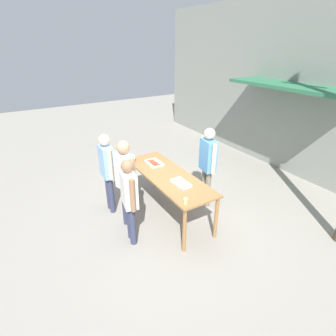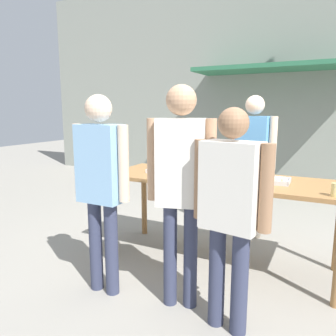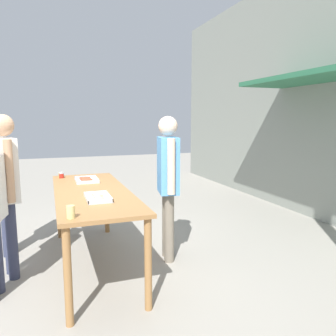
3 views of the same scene
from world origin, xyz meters
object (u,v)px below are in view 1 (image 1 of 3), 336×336
at_px(condiment_jar_ketchup, 134,159).
at_px(person_server_behind_table, 208,161).
at_px(food_tray_sausages, 154,163).
at_px(condiment_jar_mustard, 133,158).
at_px(food_tray_buns, 181,183).
at_px(beer_cup, 185,201).
at_px(person_customer_waiting_in_line, 125,177).
at_px(person_customer_with_cup, 129,195).
at_px(person_customer_holding_hotdog, 107,167).

bearing_deg(condiment_jar_ketchup, person_server_behind_table, 47.76).
relative_size(food_tray_sausages, condiment_jar_mustard, 5.73).
bearing_deg(food_tray_buns, beer_cup, -27.53).
height_order(food_tray_buns, person_customer_waiting_in_line, person_customer_waiting_in_line).
relative_size(food_tray_sausages, condiment_jar_ketchup, 5.73).
relative_size(food_tray_buns, person_customer_waiting_in_line, 0.24).
relative_size(food_tray_buns, person_server_behind_table, 0.24).
xyz_separation_m(food_tray_sausages, person_customer_with_cup, (1.01, -1.03, 0.03)).
distance_m(food_tray_sausages, person_server_behind_table, 1.17).
bearing_deg(person_server_behind_table, food_tray_sausages, -118.06).
height_order(food_tray_buns, beer_cup, beer_cup).
height_order(food_tray_sausages, food_tray_buns, food_tray_buns).
relative_size(food_tray_buns, condiment_jar_ketchup, 5.96).
bearing_deg(beer_cup, food_tray_buns, 152.47).
distance_m(person_customer_holding_hotdog, person_customer_waiting_in_line, 0.71).
distance_m(person_customer_holding_hotdog, person_customer_with_cup, 1.14).
bearing_deg(person_server_behind_table, food_tray_buns, -58.19).
bearing_deg(beer_cup, person_customer_holding_hotdog, -158.49).
height_order(condiment_jar_mustard, beer_cup, beer_cup).
bearing_deg(person_customer_with_cup, food_tray_sausages, -35.74).
height_order(food_tray_sausages, person_server_behind_table, person_server_behind_table).
distance_m(condiment_jar_mustard, person_customer_holding_hotdog, 0.78).
distance_m(food_tray_sausages, person_customer_with_cup, 1.44).
bearing_deg(food_tray_buns, condiment_jar_ketchup, -167.92).
height_order(beer_cup, person_server_behind_table, person_server_behind_table).
bearing_deg(condiment_jar_mustard, person_customer_waiting_in_line, -30.15).
bearing_deg(condiment_jar_mustard, condiment_jar_ketchup, 1.96).
xyz_separation_m(person_server_behind_table, person_customer_with_cup, (0.27, -1.93, -0.10)).
distance_m(beer_cup, person_customer_waiting_in_line, 1.26).
xyz_separation_m(food_tray_buns, person_customer_waiting_in_line, (-0.51, -0.91, 0.16)).
distance_m(condiment_jar_ketchup, person_server_behind_table, 1.64).
xyz_separation_m(condiment_jar_ketchup, person_customer_waiting_in_line, (0.94, -0.60, 0.14)).
bearing_deg(beer_cup, person_server_behind_table, 127.63).
bearing_deg(person_customer_holding_hotdog, food_tray_buns, -139.01).
height_order(person_server_behind_table, person_customer_waiting_in_line, person_customer_waiting_in_line).
relative_size(condiment_jar_mustard, person_customer_with_cup, 0.04).
bearing_deg(person_customer_with_cup, food_tray_buns, -84.10).
height_order(food_tray_sausages, person_customer_holding_hotdog, person_customer_holding_hotdog).
relative_size(person_server_behind_table, person_customer_holding_hotdog, 1.03).
xyz_separation_m(food_tray_sausages, person_customer_waiting_in_line, (0.57, -0.91, 0.16)).
xyz_separation_m(condiment_jar_ketchup, person_customer_holding_hotdog, (0.23, -0.71, 0.09)).
height_order(person_server_behind_table, person_customer_holding_hotdog, person_server_behind_table).
bearing_deg(person_customer_holding_hotdog, person_customer_with_cup, -179.48).
xyz_separation_m(food_tray_buns, person_server_behind_table, (-0.34, 0.90, 0.13)).
bearing_deg(condiment_jar_ketchup, food_tray_buns, 12.08).
xyz_separation_m(food_tray_buns, person_customer_with_cup, (-0.07, -1.03, 0.03)).
bearing_deg(person_customer_with_cup, person_customer_waiting_in_line, -5.26).
bearing_deg(person_customer_holding_hotdog, condiment_jar_ketchup, -70.88).
distance_m(beer_cup, person_server_behind_table, 1.53).
height_order(condiment_jar_mustard, person_customer_with_cup, person_customer_with_cup).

